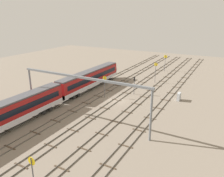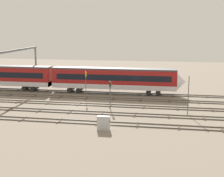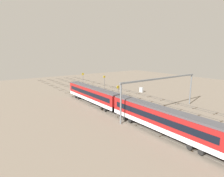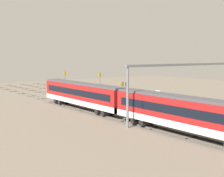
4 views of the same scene
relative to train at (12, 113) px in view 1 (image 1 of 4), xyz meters
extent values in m
plane|color=gray|center=(20.03, -9.96, -2.66)|extent=(139.68, 139.68, 0.00)
cube|color=#59544C|center=(20.03, -20.64, -2.58)|extent=(123.68, 0.07, 0.16)
cube|color=#59544C|center=(20.03, -19.21, -2.58)|extent=(123.68, 0.07, 0.16)
cube|color=#473828|center=(-1.48, -19.93, -2.62)|extent=(0.24, 2.40, 0.08)
cube|color=#473828|center=(3.90, -19.93, -2.62)|extent=(0.24, 2.40, 0.08)
cube|color=#473828|center=(9.28, -19.93, -2.62)|extent=(0.24, 2.40, 0.08)
cube|color=#473828|center=(14.66, -19.93, -2.62)|extent=(0.24, 2.40, 0.08)
cube|color=#473828|center=(20.03, -19.93, -2.62)|extent=(0.24, 2.40, 0.08)
cube|color=#473828|center=(25.41, -19.93, -2.62)|extent=(0.24, 2.40, 0.08)
cube|color=#473828|center=(30.79, -19.93, -2.62)|extent=(0.24, 2.40, 0.08)
cube|color=#473828|center=(36.17, -19.93, -2.62)|extent=(0.24, 2.40, 0.08)
cube|color=#473828|center=(41.54, -19.93, -2.62)|extent=(0.24, 2.40, 0.08)
cube|color=#473828|center=(46.92, -19.93, -2.62)|extent=(0.24, 2.40, 0.08)
cube|color=#473828|center=(52.30, -19.93, -2.62)|extent=(0.24, 2.40, 0.08)
cube|color=#473828|center=(57.67, -19.93, -2.62)|extent=(0.24, 2.40, 0.08)
cube|color=#473828|center=(63.05, -19.93, -2.62)|extent=(0.24, 2.40, 0.08)
cube|color=#473828|center=(68.43, -19.93, -2.62)|extent=(0.24, 2.40, 0.08)
cube|color=#473828|center=(73.81, -19.93, -2.62)|extent=(0.24, 2.40, 0.08)
cube|color=#473828|center=(79.18, -19.93, -2.62)|extent=(0.24, 2.40, 0.08)
cube|color=#59544C|center=(20.03, -15.66, -2.58)|extent=(123.68, 0.07, 0.16)
cube|color=#59544C|center=(20.03, -14.23, -2.58)|extent=(123.68, 0.07, 0.16)
cube|color=#473828|center=(-4.70, -14.94, -2.62)|extent=(0.24, 2.40, 0.08)
cube|color=#473828|center=(0.25, -14.94, -2.62)|extent=(0.24, 2.40, 0.08)
cube|color=#473828|center=(5.19, -14.94, -2.62)|extent=(0.24, 2.40, 0.08)
cube|color=#473828|center=(10.14, -14.94, -2.62)|extent=(0.24, 2.40, 0.08)
cube|color=#473828|center=(15.09, -14.94, -2.62)|extent=(0.24, 2.40, 0.08)
cube|color=#473828|center=(20.03, -14.94, -2.62)|extent=(0.24, 2.40, 0.08)
cube|color=#473828|center=(24.98, -14.94, -2.62)|extent=(0.24, 2.40, 0.08)
cube|color=#473828|center=(29.93, -14.94, -2.62)|extent=(0.24, 2.40, 0.08)
cube|color=#473828|center=(34.88, -14.94, -2.62)|extent=(0.24, 2.40, 0.08)
cube|color=#473828|center=(39.82, -14.94, -2.62)|extent=(0.24, 2.40, 0.08)
cube|color=#473828|center=(44.77, -14.94, -2.62)|extent=(0.24, 2.40, 0.08)
cube|color=#473828|center=(49.72, -14.94, -2.62)|extent=(0.24, 2.40, 0.08)
cube|color=#473828|center=(54.66, -14.94, -2.62)|extent=(0.24, 2.40, 0.08)
cube|color=#473828|center=(59.61, -14.94, -2.62)|extent=(0.24, 2.40, 0.08)
cube|color=#473828|center=(64.56, -14.94, -2.62)|extent=(0.24, 2.40, 0.08)
cube|color=#473828|center=(69.50, -14.94, -2.62)|extent=(0.24, 2.40, 0.08)
cube|color=#473828|center=(74.45, -14.94, -2.62)|extent=(0.24, 2.40, 0.08)
cube|color=#473828|center=(79.40, -14.94, -2.62)|extent=(0.24, 2.40, 0.08)
cube|color=#59544C|center=(20.03, -10.68, -2.58)|extent=(123.68, 0.07, 0.16)
cube|color=#59544C|center=(20.03, -9.25, -2.58)|extent=(123.68, 0.07, 0.16)
cube|color=#473828|center=(-6.85, -9.96, -2.62)|extent=(0.24, 2.40, 0.08)
cube|color=#473828|center=(-1.48, -9.96, -2.62)|extent=(0.24, 2.40, 0.08)
cube|color=#473828|center=(3.90, -9.96, -2.62)|extent=(0.24, 2.40, 0.08)
cube|color=#473828|center=(9.28, -9.96, -2.62)|extent=(0.24, 2.40, 0.08)
cube|color=#473828|center=(14.66, -9.96, -2.62)|extent=(0.24, 2.40, 0.08)
cube|color=#473828|center=(20.03, -9.96, -2.62)|extent=(0.24, 2.40, 0.08)
cube|color=#473828|center=(25.41, -9.96, -2.62)|extent=(0.24, 2.40, 0.08)
cube|color=#473828|center=(30.79, -9.96, -2.62)|extent=(0.24, 2.40, 0.08)
cube|color=#473828|center=(36.17, -9.96, -2.62)|extent=(0.24, 2.40, 0.08)
cube|color=#473828|center=(41.54, -9.96, -2.62)|extent=(0.24, 2.40, 0.08)
cube|color=#473828|center=(46.92, -9.96, -2.62)|extent=(0.24, 2.40, 0.08)
cube|color=#473828|center=(52.30, -9.96, -2.62)|extent=(0.24, 2.40, 0.08)
cube|color=#473828|center=(57.67, -9.96, -2.62)|extent=(0.24, 2.40, 0.08)
cube|color=#473828|center=(63.05, -9.96, -2.62)|extent=(0.24, 2.40, 0.08)
cube|color=#473828|center=(68.43, -9.96, -2.62)|extent=(0.24, 2.40, 0.08)
cube|color=#473828|center=(73.81, -9.96, -2.62)|extent=(0.24, 2.40, 0.08)
cube|color=#473828|center=(79.18, -9.96, -2.62)|extent=(0.24, 2.40, 0.08)
cube|color=#59544C|center=(20.03, -5.70, -2.58)|extent=(123.68, 0.07, 0.16)
cube|color=#59544C|center=(20.03, -4.26, -2.58)|extent=(123.68, 0.07, 0.16)
cube|color=#473828|center=(-4.70, -4.98, -2.62)|extent=(0.24, 2.40, 0.08)
cube|color=#473828|center=(0.25, -4.98, -2.62)|extent=(0.24, 2.40, 0.08)
cube|color=#473828|center=(5.19, -4.98, -2.62)|extent=(0.24, 2.40, 0.08)
cube|color=#473828|center=(10.14, -4.98, -2.62)|extent=(0.24, 2.40, 0.08)
cube|color=#473828|center=(15.09, -4.98, -2.62)|extent=(0.24, 2.40, 0.08)
cube|color=#473828|center=(20.03, -4.98, -2.62)|extent=(0.24, 2.40, 0.08)
cube|color=#473828|center=(24.98, -4.98, -2.62)|extent=(0.24, 2.40, 0.08)
cube|color=#473828|center=(29.93, -4.98, -2.62)|extent=(0.24, 2.40, 0.08)
cube|color=#473828|center=(34.88, -4.98, -2.62)|extent=(0.24, 2.40, 0.08)
cube|color=#473828|center=(39.82, -4.98, -2.62)|extent=(0.24, 2.40, 0.08)
cube|color=#473828|center=(44.77, -4.98, -2.62)|extent=(0.24, 2.40, 0.08)
cube|color=#473828|center=(49.72, -4.98, -2.62)|extent=(0.24, 2.40, 0.08)
cube|color=#473828|center=(54.66, -4.98, -2.62)|extent=(0.24, 2.40, 0.08)
cube|color=#473828|center=(59.61, -4.98, -2.62)|extent=(0.24, 2.40, 0.08)
cube|color=#473828|center=(64.56, -4.98, -2.62)|extent=(0.24, 2.40, 0.08)
cube|color=#473828|center=(69.50, -4.98, -2.62)|extent=(0.24, 2.40, 0.08)
cube|color=#473828|center=(74.45, -4.98, -2.62)|extent=(0.24, 2.40, 0.08)
cube|color=#473828|center=(79.40, -4.98, -2.62)|extent=(0.24, 2.40, 0.08)
cube|color=#59544C|center=(20.03, -0.72, -2.58)|extent=(123.68, 0.07, 0.16)
cube|color=#59544C|center=(20.03, 0.72, -2.58)|extent=(123.68, 0.07, 0.16)
cube|color=#473828|center=(-1.61, 0.00, -2.62)|extent=(0.24, 2.40, 0.08)
cube|color=#473828|center=(4.57, 0.00, -2.62)|extent=(0.24, 2.40, 0.08)
cube|color=#473828|center=(10.76, 0.00, -2.62)|extent=(0.24, 2.40, 0.08)
cube|color=#473828|center=(16.94, 0.00, -2.62)|extent=(0.24, 2.40, 0.08)
cube|color=#473828|center=(23.13, 0.00, -2.62)|extent=(0.24, 2.40, 0.08)
cube|color=#473828|center=(29.31, 0.00, -2.62)|extent=(0.24, 2.40, 0.08)
cube|color=#473828|center=(35.49, 0.00, -2.62)|extent=(0.24, 2.40, 0.08)
cube|color=#473828|center=(41.68, 0.00, -2.62)|extent=(0.24, 2.40, 0.08)
cube|color=#473828|center=(47.86, 0.00, -2.62)|extent=(0.24, 2.40, 0.08)
cube|color=#473828|center=(54.04, 0.00, -2.62)|extent=(0.24, 2.40, 0.08)
cube|color=#473828|center=(60.23, 0.00, -2.62)|extent=(0.24, 2.40, 0.08)
cube|color=#473828|center=(66.41, 0.00, -2.62)|extent=(0.24, 2.40, 0.08)
cube|color=#473828|center=(72.60, 0.00, -2.62)|extent=(0.24, 2.40, 0.08)
cube|color=#473828|center=(78.78, 0.00, -2.62)|extent=(0.24, 2.40, 0.08)
cube|color=maroon|center=(24.20, 0.00, 0.20)|extent=(24.00, 2.90, 3.60)
cube|color=silver|center=(24.20, 0.00, -1.15)|extent=(24.00, 2.94, 0.90)
cube|color=#4C4C51|center=(24.20, 0.00, 2.15)|extent=(24.00, 2.50, 0.30)
cube|color=black|center=(24.20, -1.46, 0.63)|extent=(22.00, 0.04, 1.10)
cube|color=black|center=(24.20, 1.46, 0.63)|extent=(22.00, 0.04, 1.10)
cylinder|color=black|center=(15.62, 0.00, -2.05)|extent=(0.90, 2.70, 0.90)
cylinder|color=black|center=(17.42, 0.00, -2.05)|extent=(0.90, 2.70, 0.90)
cylinder|color=black|center=(30.98, 0.00, -2.05)|extent=(0.90, 2.70, 0.90)
cylinder|color=black|center=(32.78, 0.00, -2.05)|extent=(0.90, 2.70, 0.90)
cube|color=maroon|center=(-0.60, 0.00, 0.20)|extent=(24.00, 2.90, 3.60)
cube|color=silver|center=(-0.60, 0.00, -1.15)|extent=(24.00, 2.94, 0.90)
cube|color=#4C4C51|center=(-0.60, 0.00, 2.15)|extent=(24.00, 2.50, 0.30)
cube|color=black|center=(-0.60, -1.46, 0.63)|extent=(22.00, 0.04, 1.10)
cube|color=black|center=(-0.60, 1.46, 0.63)|extent=(22.00, 0.04, 1.10)
cylinder|color=black|center=(6.18, 0.00, -2.05)|extent=(0.90, 2.70, 0.90)
cylinder|color=black|center=(7.98, 0.00, -2.05)|extent=(0.90, 2.70, 0.90)
cone|color=silver|center=(37.00, 0.00, 0.02)|extent=(1.60, 3.24, 3.24)
cylinder|color=slate|center=(7.21, -22.54, 1.53)|extent=(0.36, 0.36, 8.38)
cylinder|color=slate|center=(7.21, 2.90, 1.53)|extent=(0.36, 0.36, 8.38)
cube|color=slate|center=(7.21, -9.82, 5.90)|extent=(0.40, 26.04, 0.35)
cylinder|color=yellow|center=(-10.47, -16.71, 2.84)|extent=(0.05, 0.89, 0.89)
cube|color=black|center=(-10.44, -16.71, 2.84)|extent=(0.02, 0.40, 0.12)
cylinder|color=#4C4C51|center=(52.58, -11.76, 0.11)|extent=(0.12, 0.12, 5.53)
cylinder|color=yellow|center=(52.62, -11.76, 2.38)|extent=(0.05, 1.09, 1.09)
cube|color=black|center=(52.65, -11.76, 2.38)|extent=(0.02, 0.49, 0.12)
cylinder|color=#4C4C51|center=(20.39, -6.65, -0.10)|extent=(0.12, 0.12, 5.12)
cylinder|color=yellow|center=(20.43, -6.65, 2.03)|extent=(0.05, 0.97, 0.97)
cube|color=black|center=(20.46, -6.65, 2.03)|extent=(0.02, 0.44, 0.12)
cylinder|color=#4C4C51|center=(37.57, -13.29, 0.24)|extent=(0.12, 0.12, 5.79)
cylinder|color=yellow|center=(37.61, -13.29, 2.69)|extent=(0.05, 0.98, 0.98)
cube|color=black|center=(37.64, -13.29, 2.69)|extent=(0.02, 0.44, 0.12)
cylinder|color=#4C4C51|center=(25.66, -11.89, -0.91)|extent=(0.14, 0.14, 3.50)
cube|color=black|center=(25.66, -11.89, 1.29)|extent=(0.20, 0.32, 0.90)
sphere|color=yellow|center=(25.77, -11.89, 1.49)|extent=(0.20, 0.20, 0.20)
sphere|color=#262626|center=(25.77, -11.89, 1.10)|extent=(0.20, 0.20, 0.20)
cube|color=#B2B7BC|center=(26.75, -22.55, -1.76)|extent=(1.60, 0.61, 1.80)
cube|color=#333333|center=(27.56, -22.55, -1.49)|extent=(0.02, 0.43, 0.24)
camera|label=1|loc=(-22.68, -32.17, 16.24)|focal=35.99mm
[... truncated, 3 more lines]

